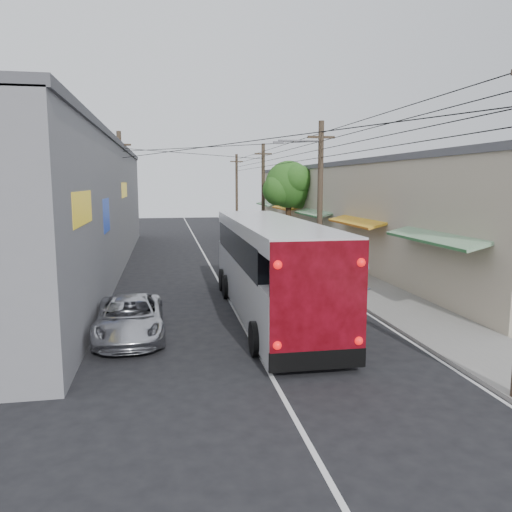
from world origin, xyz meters
The scene contains 13 objects.
ground centered at (0.00, 0.00, 0.00)m, with size 120.00×120.00×0.00m, color black.
sidewalk centered at (6.50, 20.00, 0.06)m, with size 3.00×80.00×0.12m, color slate.
building_right centered at (10.99, 22.00, 3.15)m, with size 7.09×40.00×6.25m.
building_left centered at (-8.50, 18.00, 3.65)m, with size 7.20×36.00×7.25m.
utility_poles centered at (3.13, 20.33, 4.13)m, with size 11.80×45.28×8.00m.
street_tree centered at (6.87, 26.02, 4.67)m, with size 4.40×4.00×6.60m.
coach_bus centered at (1.20, 6.45, 1.85)m, with size 2.93×12.44×3.58m.
jeepney centered at (-3.80, 4.49, 0.65)m, with size 2.14×4.65×1.29m, color silver.
parked_suv centered at (4.60, 17.31, 0.90)m, with size 2.51×6.19×1.80m, color #A9ABB2.
parked_car_mid centered at (4.60, 20.14, 0.65)m, with size 1.54×3.83×1.30m, color #29282E.
parked_car_far centered at (3.80, 32.30, 0.71)m, with size 1.51×4.32×1.42m, color black.
pedestrian_near centered at (6.92, 12.76, 0.91)m, with size 0.57×0.38×1.58m, color #C56882.
pedestrian_far centered at (6.18, 9.63, 0.97)m, with size 0.83×0.64×1.70m, color #8997C7.
Camera 1 is at (-2.59, -11.54, 4.96)m, focal length 35.00 mm.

